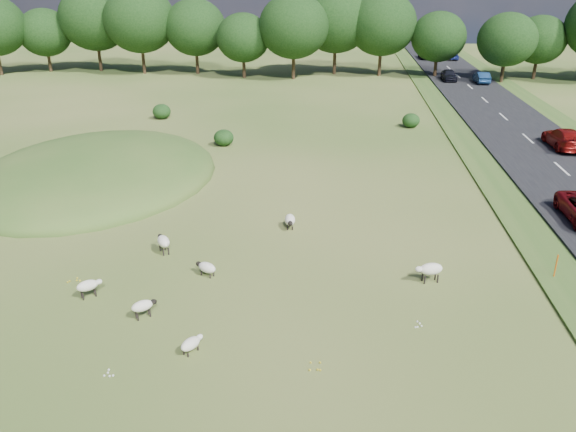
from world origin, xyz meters
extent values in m
plane|color=#30551A|center=(0.00, 20.00, 0.00)|extent=(160.00, 160.00, 0.00)
ellipsoid|color=#33561E|center=(-12.00, 12.00, 0.00)|extent=(16.00, 20.00, 4.00)
cube|color=black|center=(20.00, 30.00, 0.12)|extent=(8.00, 150.00, 0.25)
cylinder|color=black|center=(-37.62, 56.23, 1.56)|extent=(0.44, 0.44, 3.12)
ellipsoid|color=black|center=(-37.62, 56.23, 5.38)|extent=(7.28, 7.28, 6.55)
cylinder|color=black|center=(-30.54, 57.35, 2.11)|extent=(0.44, 0.44, 4.21)
ellipsoid|color=black|center=(-30.54, 57.35, 7.25)|extent=(9.83, 9.83, 8.84)
cylinder|color=black|center=(-23.43, 55.54, 2.09)|extent=(0.44, 0.44, 4.18)
ellipsoid|color=black|center=(-23.43, 55.54, 7.20)|extent=(9.75, 9.75, 8.78)
cylinder|color=black|center=(-15.94, 56.24, 1.80)|extent=(0.44, 0.44, 3.61)
ellipsoid|color=black|center=(-15.94, 56.24, 6.21)|extent=(8.41, 8.41, 7.57)
cylinder|color=black|center=(-8.82, 53.43, 1.51)|extent=(0.44, 0.44, 3.02)
ellipsoid|color=black|center=(-8.82, 53.43, 5.20)|extent=(7.04, 7.04, 6.34)
cylinder|color=black|center=(-2.08, 52.98, 1.95)|extent=(0.44, 0.44, 3.90)
ellipsoid|color=black|center=(-2.08, 52.98, 6.71)|extent=(9.09, 9.09, 8.18)
cylinder|color=black|center=(3.25, 57.90, 2.11)|extent=(0.44, 0.44, 4.22)
ellipsoid|color=black|center=(3.25, 57.90, 7.27)|extent=(9.85, 9.85, 8.86)
cylinder|color=black|center=(9.45, 56.94, 1.97)|extent=(0.44, 0.44, 3.94)
ellipsoid|color=black|center=(9.45, 56.94, 6.79)|extent=(9.20, 9.20, 8.28)
cylinder|color=black|center=(16.87, 56.01, 1.54)|extent=(0.44, 0.44, 3.09)
ellipsoid|color=black|center=(16.87, 56.01, 5.32)|extent=(7.20, 7.20, 6.48)
cylinder|color=black|center=(24.77, 52.46, 1.56)|extent=(0.44, 0.44, 3.12)
ellipsoid|color=black|center=(24.77, 52.46, 5.38)|extent=(7.29, 7.29, 6.56)
cylinder|color=black|center=(29.90, 56.26, 1.47)|extent=(0.44, 0.44, 2.93)
ellipsoid|color=black|center=(29.90, 56.26, 5.05)|extent=(6.84, 6.84, 6.16)
ellipsoid|color=black|center=(-4.80, 20.33, 0.65)|extent=(1.60, 1.60, 1.31)
ellipsoid|color=black|center=(10.81, 27.82, 0.64)|extent=(1.56, 1.56, 1.28)
ellipsoid|color=black|center=(-12.62, 28.98, 0.70)|extent=(1.72, 1.72, 1.40)
cylinder|color=#D8590C|center=(14.40, 0.34, 0.60)|extent=(0.06, 0.06, 1.20)
ellipsoid|color=beige|center=(-3.84, 1.12, 0.63)|extent=(1.01, 1.14, 0.52)
ellipsoid|color=black|center=(-4.14, 1.58, 0.66)|extent=(0.39, 0.41, 0.26)
cylinder|color=black|center=(-4.11, 1.30, 0.18)|extent=(0.07, 0.07, 0.37)
cylinder|color=black|center=(-3.90, 1.44, 0.18)|extent=(0.07, 0.07, 0.37)
cylinder|color=black|center=(-3.79, 0.80, 0.18)|extent=(0.07, 0.07, 0.37)
cylinder|color=black|center=(-3.57, 0.94, 0.18)|extent=(0.07, 0.07, 0.37)
ellipsoid|color=beige|center=(-1.21, -0.92, 0.41)|extent=(1.05, 0.88, 0.47)
ellipsoid|color=black|center=(-1.64, -0.68, 0.44)|extent=(0.37, 0.34, 0.24)
cylinder|color=black|center=(-1.50, -0.89, 0.09)|extent=(0.07, 0.07, 0.17)
cylinder|color=black|center=(-1.39, -0.69, 0.09)|extent=(0.07, 0.07, 0.17)
cylinder|color=black|center=(-1.03, -1.15, 0.09)|extent=(0.07, 0.07, 0.17)
cylinder|color=black|center=(-0.91, -0.95, 0.09)|extent=(0.07, 0.07, 0.17)
ellipsoid|color=beige|center=(8.80, -0.51, 0.65)|extent=(1.16, 0.82, 0.54)
ellipsoid|color=silver|center=(8.25, -0.66, 0.69)|extent=(0.40, 0.34, 0.27)
cylinder|color=black|center=(8.54, -0.72, 0.19)|extent=(0.08, 0.08, 0.38)
cylinder|color=black|center=(8.47, -0.46, 0.19)|extent=(0.08, 0.08, 0.38)
cylinder|color=black|center=(9.13, -0.55, 0.19)|extent=(0.08, 0.08, 0.38)
cylinder|color=black|center=(9.06, -0.30, 0.19)|extent=(0.08, 0.08, 0.38)
ellipsoid|color=beige|center=(-2.97, -4.53, 0.54)|extent=(0.96, 0.90, 0.44)
ellipsoid|color=black|center=(-2.60, -4.24, 0.57)|extent=(0.35, 0.34, 0.22)
cylinder|color=black|center=(-2.84, -4.29, 0.16)|extent=(0.06, 0.06, 0.31)
cylinder|color=black|center=(-2.70, -4.46, 0.16)|extent=(0.06, 0.06, 0.31)
cylinder|color=black|center=(-3.23, -4.61, 0.16)|extent=(0.06, 0.06, 0.31)
cylinder|color=black|center=(-3.10, -4.78, 0.16)|extent=(0.06, 0.06, 0.31)
ellipsoid|color=beige|center=(-0.49, -6.57, 0.38)|extent=(0.83, 0.96, 0.43)
ellipsoid|color=silver|center=(-0.25, -6.18, 0.41)|extent=(0.32, 0.34, 0.22)
cylinder|color=black|center=(-0.45, -6.31, 0.08)|extent=(0.06, 0.06, 0.16)
cylinder|color=black|center=(-0.27, -6.42, 0.08)|extent=(0.06, 0.06, 0.16)
cylinder|color=black|center=(-0.71, -6.73, 0.08)|extent=(0.06, 0.06, 0.16)
cylinder|color=black|center=(-0.53, -6.84, 0.08)|extent=(0.06, 0.06, 0.16)
ellipsoid|color=beige|center=(2.03, 4.75, 0.47)|extent=(0.68, 1.11, 0.54)
ellipsoid|color=black|center=(2.10, 4.18, 0.50)|extent=(0.30, 0.37, 0.27)
cylinder|color=black|center=(2.20, 4.46, 0.10)|extent=(0.08, 0.08, 0.20)
cylinder|color=black|center=(1.94, 4.43, 0.10)|extent=(0.08, 0.08, 0.20)
cylinder|color=black|center=(2.12, 5.07, 0.10)|extent=(0.08, 0.08, 0.20)
cylinder|color=black|center=(1.86, 5.03, 0.10)|extent=(0.08, 0.08, 0.20)
ellipsoid|color=beige|center=(-5.79, -3.25, 0.56)|extent=(0.99, 0.94, 0.46)
ellipsoid|color=silver|center=(-5.41, -2.94, 0.59)|extent=(0.36, 0.35, 0.23)
cylinder|color=black|center=(-5.66, -3.00, 0.16)|extent=(0.07, 0.07, 0.33)
cylinder|color=black|center=(-5.51, -3.17, 0.16)|extent=(0.07, 0.07, 0.33)
cylinder|color=black|center=(-6.06, -3.33, 0.16)|extent=(0.07, 0.07, 0.33)
cylinder|color=black|center=(-5.92, -3.51, 0.16)|extent=(0.07, 0.07, 0.33)
imported|color=black|center=(18.10, 52.31, 0.96)|extent=(1.67, 4.15, 1.42)
imported|color=maroon|center=(21.90, 21.49, 1.01)|extent=(2.12, 5.22, 1.52)
imported|color=navy|center=(21.90, 50.93, 0.94)|extent=(1.46, 4.20, 1.38)
imported|color=navy|center=(21.90, 73.16, 0.90)|extent=(1.83, 4.50, 1.31)
imported|color=black|center=(18.10, 73.61, 1.00)|extent=(2.48, 5.38, 1.50)
camera|label=1|loc=(4.64, -22.90, 12.51)|focal=35.00mm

